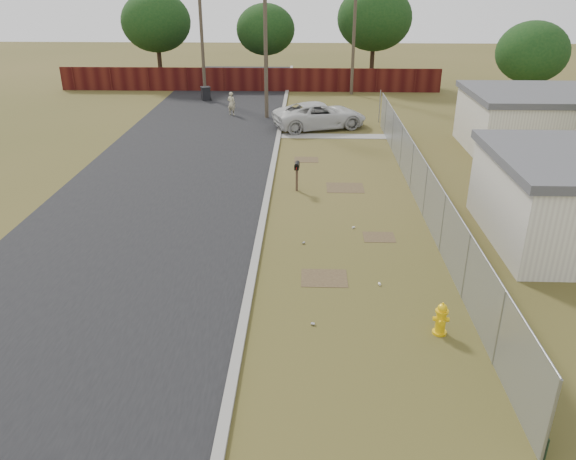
{
  "coord_description": "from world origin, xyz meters",
  "views": [
    {
      "loc": [
        -1.4,
        -19.95,
        8.42
      ],
      "look_at": [
        -1.94,
        -3.91,
        1.1
      ],
      "focal_mm": 35.0,
      "sensor_mm": 36.0,
      "label": 1
    }
  ],
  "objects_px": {
    "mailbox": "(297,168)",
    "pickup_truck": "(320,115)",
    "trash_bin": "(206,93)",
    "fire_hydrant": "(441,319)",
    "pedestrian": "(231,104)"
  },
  "relations": [
    {
      "from": "mailbox",
      "to": "pedestrian",
      "type": "distance_m",
      "value": 14.78
    },
    {
      "from": "pickup_truck",
      "to": "trash_bin",
      "type": "xyz_separation_m",
      "value": [
        -8.21,
        7.9,
        -0.26
      ]
    },
    {
      "from": "mailbox",
      "to": "pedestrian",
      "type": "xyz_separation_m",
      "value": [
        -4.56,
        14.06,
        -0.25
      ]
    },
    {
      "from": "fire_hydrant",
      "to": "mailbox",
      "type": "distance_m",
      "value": 11.09
    },
    {
      "from": "pickup_truck",
      "to": "pedestrian",
      "type": "xyz_separation_m",
      "value": [
        -5.72,
        3.23,
        -0.02
      ]
    },
    {
      "from": "pedestrian",
      "to": "trash_bin",
      "type": "bearing_deg",
      "value": -43.03
    },
    {
      "from": "pickup_truck",
      "to": "trash_bin",
      "type": "distance_m",
      "value": 11.4
    },
    {
      "from": "fire_hydrant",
      "to": "mailbox",
      "type": "relative_size",
      "value": 0.72
    },
    {
      "from": "mailbox",
      "to": "pickup_truck",
      "type": "distance_m",
      "value": 10.9
    },
    {
      "from": "pickup_truck",
      "to": "pedestrian",
      "type": "bearing_deg",
      "value": 41.14
    },
    {
      "from": "fire_hydrant",
      "to": "pedestrian",
      "type": "relative_size",
      "value": 0.61
    },
    {
      "from": "mailbox",
      "to": "pickup_truck",
      "type": "height_order",
      "value": "pickup_truck"
    },
    {
      "from": "trash_bin",
      "to": "mailbox",
      "type": "bearing_deg",
      "value": -69.39
    },
    {
      "from": "mailbox",
      "to": "pedestrian",
      "type": "bearing_deg",
      "value": 107.95
    },
    {
      "from": "trash_bin",
      "to": "fire_hydrant",
      "type": "bearing_deg",
      "value": -69.42
    }
  ]
}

